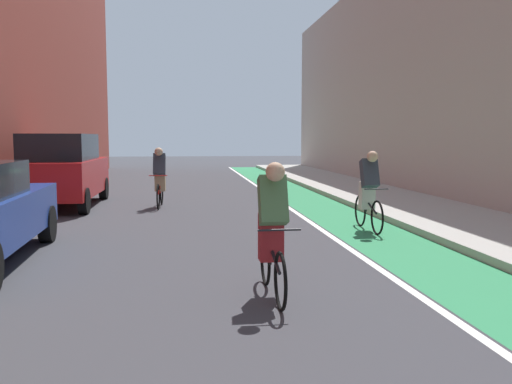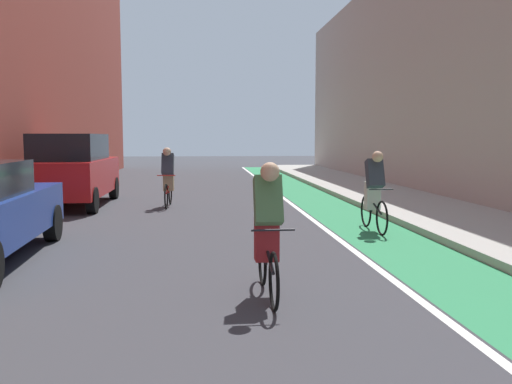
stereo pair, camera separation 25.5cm
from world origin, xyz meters
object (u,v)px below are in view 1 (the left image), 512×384
at_px(parked_suv_red, 62,170).
at_px(cyclist_trailing, 369,191).
at_px(cyclist_far, 160,177).
at_px(cyclist_mid, 272,229).

height_order(parked_suv_red, cyclist_trailing, parked_suv_red).
bearing_deg(cyclist_far, cyclist_mid, -78.97).
xyz_separation_m(cyclist_mid, cyclist_far, (-1.70, 8.72, 0.00)).
relative_size(cyclist_trailing, cyclist_far, 1.00).
xyz_separation_m(parked_suv_red, cyclist_far, (2.63, -0.43, -0.21)).
relative_size(parked_suv_red, cyclist_trailing, 2.60).
distance_m(parked_suv_red, cyclist_far, 2.67).
bearing_deg(parked_suv_red, cyclist_mid, -64.70).
height_order(cyclist_mid, cyclist_far, cyclist_far).
distance_m(parked_suv_red, cyclist_trailing, 8.47).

